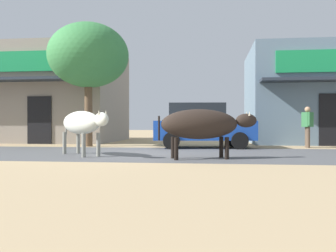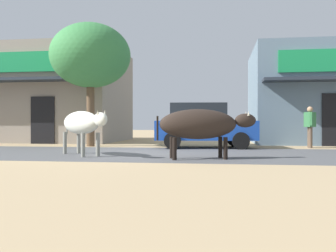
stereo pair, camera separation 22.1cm
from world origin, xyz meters
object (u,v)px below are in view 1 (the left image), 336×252
at_px(cow_far_dark, 202,125).
at_px(pedestrian_by_shop, 308,124).
at_px(cow_near_brown, 82,123).
at_px(roadside_tree, 88,56).
at_px(parked_hatchback_car, 201,125).

distance_m(cow_far_dark, pedestrian_by_shop, 6.17).
relative_size(cow_near_brown, cow_far_dark, 0.85).
xyz_separation_m(roadside_tree, pedestrian_by_shop, (8.37, 0.24, -2.68)).
xyz_separation_m(cow_near_brown, cow_far_dark, (3.39, -0.59, -0.04)).
distance_m(parked_hatchback_car, pedestrian_by_shop, 3.95).
height_order(parked_hatchback_car, cow_far_dark, parked_hatchback_car).
relative_size(roadside_tree, parked_hatchback_car, 1.27).
distance_m(cow_near_brown, pedestrian_by_shop, 8.35).
xyz_separation_m(parked_hatchback_car, pedestrian_by_shop, (3.93, 0.45, 0.05)).
bearing_deg(roadside_tree, cow_far_dark, -45.32).
distance_m(roadside_tree, cow_near_brown, 5.00).
bearing_deg(cow_near_brown, parked_hatchback_car, 50.01).
bearing_deg(roadside_tree, cow_near_brown, -73.35).
height_order(cow_far_dark, pedestrian_by_shop, pedestrian_by_shop).
bearing_deg(cow_far_dark, cow_near_brown, 170.12).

